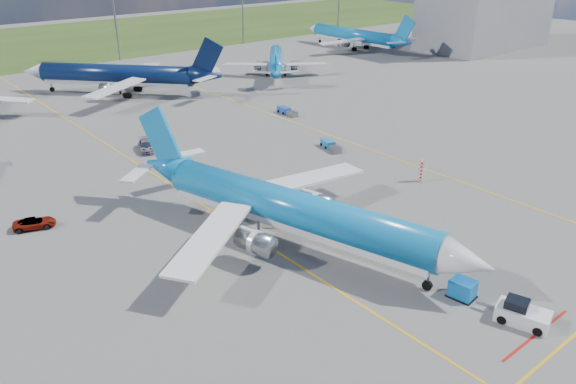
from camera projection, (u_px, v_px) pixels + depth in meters
ground at (314, 275)px, 53.49m from camera, size 400.00×400.00×0.00m
taxiway_lines at (173, 185)px, 73.04m from camera, size 60.25×160.00×0.02m
floodlight_masts at (33, 17)px, 131.35m from camera, size 202.20×0.50×22.70m
terminal_building at (487, 1)px, 159.84m from camera, size 42.00×22.00×26.00m
warning_post at (421, 171)px, 73.58m from camera, size 0.50×0.50×3.00m
bg_jet_n at (119, 94)px, 115.62m from camera, size 54.91×55.68×11.64m
bg_jet_ne at (276, 74)px, 133.21m from camera, size 41.56×42.86×8.93m
bg_jet_ene at (353, 49)px, 163.04m from camera, size 32.86×42.47×10.89m
main_airliner at (294, 244)px, 59.00m from camera, size 44.09×51.40×11.54m
pushback_tug at (522, 314)px, 46.69m from camera, size 3.39×6.07×2.02m
uld_container at (462, 289)px, 49.99m from camera, size 1.98×2.33×1.69m
service_car_b at (34, 223)px, 62.01m from camera, size 4.87×3.38×1.24m
service_car_c at (146, 146)px, 84.56m from camera, size 3.85×5.62×1.51m
baggage_tug_w at (330, 146)px, 85.48m from camera, size 2.65×4.98×1.08m
baggage_tug_e at (287, 111)px, 102.34m from camera, size 1.72×5.02×1.11m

